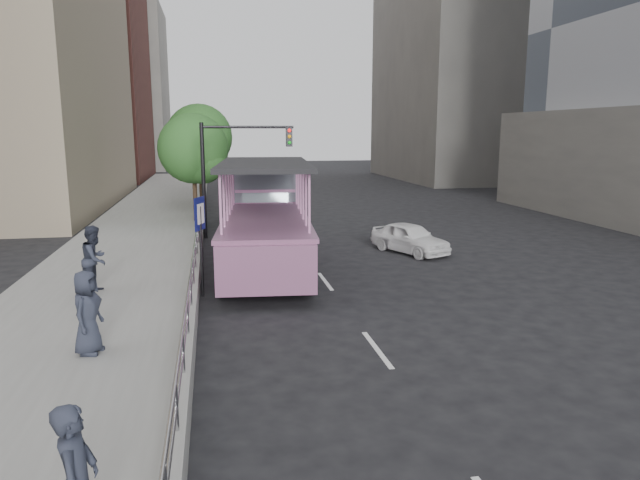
# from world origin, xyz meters

# --- Properties ---
(ground) EXTENTS (160.00, 160.00, 0.00)m
(ground) POSITION_xyz_m (0.00, 0.00, 0.00)
(ground) COLOR black
(sidewalk) EXTENTS (5.50, 80.00, 0.30)m
(sidewalk) POSITION_xyz_m (-5.75, 10.00, 0.15)
(sidewalk) COLOR #979892
(sidewalk) RESTS_ON ground
(kerb_wall) EXTENTS (0.24, 30.00, 0.36)m
(kerb_wall) POSITION_xyz_m (-3.12, 2.00, 0.48)
(kerb_wall) COLOR #A1A19C
(kerb_wall) RESTS_ON sidewalk
(guardrail) EXTENTS (0.07, 22.00, 0.71)m
(guardrail) POSITION_xyz_m (-3.12, 2.00, 1.14)
(guardrail) COLOR #ABABB0
(guardrail) RESTS_ON kerb_wall
(duck_boat) EXTENTS (3.80, 11.68, 3.81)m
(duck_boat) POSITION_xyz_m (-0.63, 7.09, 1.41)
(duck_boat) COLOR black
(duck_boat) RESTS_ON ground
(car) EXTENTS (2.78, 3.85, 1.22)m
(car) POSITION_xyz_m (5.21, 7.75, 0.61)
(car) COLOR white
(car) RESTS_ON ground
(pedestrian_mid) EXTENTS (0.96, 1.10, 1.92)m
(pedestrian_mid) POSITION_xyz_m (-5.85, 2.98, 1.26)
(pedestrian_mid) COLOR #272C3A
(pedestrian_mid) RESTS_ON sidewalk
(pedestrian_far) EXTENTS (0.76, 0.97, 1.76)m
(pedestrian_far) POSITION_xyz_m (-5.12, -1.81, 1.18)
(pedestrian_far) COLOR #272C3A
(pedestrian_far) RESTS_ON sidewalk
(parking_sign) EXTENTS (0.29, 0.62, 2.96)m
(parking_sign) POSITION_xyz_m (-2.90, 3.00, 1.84)
(parking_sign) COLOR black
(parking_sign) RESTS_ON ground
(traffic_signal) EXTENTS (4.20, 0.32, 5.20)m
(traffic_signal) POSITION_xyz_m (-1.70, 12.50, 3.50)
(traffic_signal) COLOR black
(traffic_signal) RESTS_ON ground
(street_tree_near) EXTENTS (3.52, 3.52, 5.72)m
(street_tree_near) POSITION_xyz_m (-3.30, 15.93, 3.82)
(street_tree_near) COLOR #312216
(street_tree_near) RESTS_ON ground
(street_tree_far) EXTENTS (3.97, 3.97, 6.45)m
(street_tree_far) POSITION_xyz_m (-3.10, 21.93, 4.31)
(street_tree_far) COLOR #312216
(street_tree_far) RESTS_ON ground
(midrise_brick) EXTENTS (18.00, 16.00, 26.00)m
(midrise_brick) POSITION_xyz_m (-18.00, 48.00, 13.00)
(midrise_brick) COLOR brown
(midrise_brick) RESTS_ON ground
(midrise_stone_a) EXTENTS (20.00, 20.00, 32.00)m
(midrise_stone_a) POSITION_xyz_m (26.00, 42.00, 16.00)
(midrise_stone_a) COLOR gray
(midrise_stone_a) RESTS_ON ground
(midrise_stone_b) EXTENTS (16.00, 14.00, 20.00)m
(midrise_stone_b) POSITION_xyz_m (-16.00, 64.00, 10.00)
(midrise_stone_b) COLOR gray
(midrise_stone_b) RESTS_ON ground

